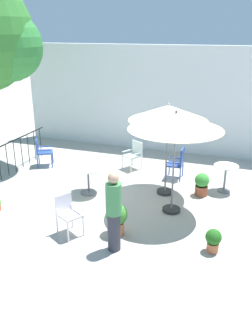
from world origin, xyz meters
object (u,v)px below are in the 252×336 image
at_px(cafe_table_0, 225,174).
at_px(patio_chair_2, 178,162).
at_px(potted_plant_0, 213,240).
at_px(potted_plant_2, 202,184).
at_px(patio_umbrella_1, 168,114).
at_px(patio_chair_3, 42,150).
at_px(potted_plant_4, 116,217).
at_px(patio_umbrella_0, 176,122).
at_px(patio_chair_0, 134,153).
at_px(patio_chair_1, 67,212).
at_px(cafe_table_1, 88,175).
at_px(standing_person, 114,211).

height_order(cafe_table_0, patio_chair_2, patio_chair_2).
bearing_deg(patio_chair_2, potted_plant_0, -67.93).
bearing_deg(cafe_table_0, potted_plant_2, -141.22).
bearing_deg(potted_plant_0, patio_umbrella_1, 122.87).
distance_m(patio_chair_3, potted_plant_4, 4.87).
distance_m(patio_umbrella_0, patio_umbrella_1, 1.03).
bearing_deg(patio_chair_0, patio_chair_1, -92.36).
bearing_deg(cafe_table_0, patio_umbrella_0, -125.05).
bearing_deg(patio_chair_0, potted_plant_2, -29.22).
bearing_deg(patio_chair_1, cafe_table_1, 102.11).
height_order(patio_chair_0, potted_plant_0, patio_chair_0).
height_order(patio_chair_3, potted_plant_4, patio_chair_3).
relative_size(patio_umbrella_1, patio_chair_0, 2.82).
distance_m(cafe_table_0, potted_plant_0, 3.03).
bearing_deg(cafe_table_1, patio_umbrella_1, 18.57).
distance_m(patio_chair_2, standing_person, 4.10).
distance_m(cafe_table_1, potted_plant_4, 2.24).
distance_m(potted_plant_2, standing_person, 3.44).
distance_m(potted_plant_2, potted_plant_4, 2.97).
xyz_separation_m(patio_umbrella_0, potted_plant_4, (-0.91, -1.41, -1.85)).
xyz_separation_m(patio_umbrella_1, cafe_table_0, (1.51, 0.65, -1.68)).
height_order(patio_umbrella_1, potted_plant_0, patio_umbrella_1).
height_order(patio_chair_2, potted_plant_2, patio_chair_2).
xyz_separation_m(patio_chair_0, patio_chair_1, (-0.17, -4.18, 0.02)).
xyz_separation_m(cafe_table_1, standing_person, (1.60, -2.27, 0.34)).
distance_m(patio_umbrella_0, potted_plant_2, 2.31).
distance_m(cafe_table_0, patio_chair_1, 4.52).
xyz_separation_m(patio_umbrella_0, patio_chair_0, (-1.75, 2.45, -1.74)).
xyz_separation_m(cafe_table_0, potted_plant_4, (-2.04, -3.02, -0.12)).
xyz_separation_m(patio_umbrella_0, standing_person, (-0.75, -1.98, -1.38)).
height_order(patio_umbrella_1, patio_chair_0, patio_umbrella_1).
relative_size(cafe_table_1, patio_chair_1, 0.95).
xyz_separation_m(patio_umbrella_1, potted_plant_2, (0.95, 0.20, -1.88)).
xyz_separation_m(cafe_table_1, patio_chair_0, (0.61, 2.16, -0.02)).
bearing_deg(patio_chair_2, potted_plant_4, -100.48).
bearing_deg(patio_umbrella_1, cafe_table_0, 23.25).
bearing_deg(patio_chair_0, standing_person, -77.29).
xyz_separation_m(cafe_table_0, potted_plant_2, (-0.56, -0.45, -0.20)).
height_order(patio_umbrella_0, cafe_table_1, patio_umbrella_0).
bearing_deg(patio_chair_3, potted_plant_2, -6.07).
xyz_separation_m(patio_chair_0, potted_plant_4, (0.84, -3.87, -0.10)).
distance_m(patio_chair_2, potted_plant_2, 1.26).
xyz_separation_m(patio_chair_1, potted_plant_2, (2.49, 2.88, -0.20)).
bearing_deg(patio_chair_0, potted_plant_0, -53.12).
relative_size(patio_chair_2, potted_plant_2, 1.53).
relative_size(patio_umbrella_1, potted_plant_2, 3.95).
height_order(patio_chair_3, potted_plant_2, patio_chair_3).
xyz_separation_m(patio_chair_1, patio_chair_2, (1.66, 3.80, 0.01)).
xyz_separation_m(potted_plant_2, standing_person, (-1.32, -3.13, 0.54)).
bearing_deg(potted_plant_4, potted_plant_0, -0.02).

